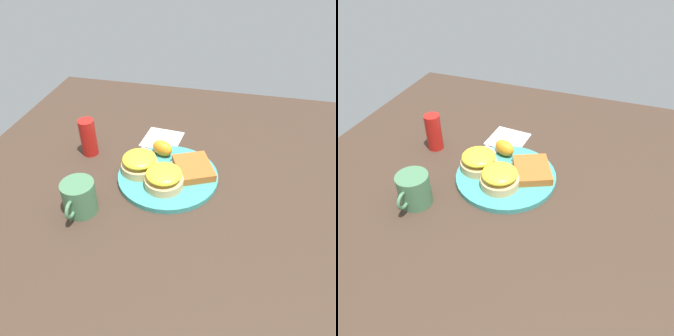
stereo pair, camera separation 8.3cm
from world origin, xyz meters
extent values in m
plane|color=#38281E|center=(0.00, 0.00, 0.00)|extent=(1.10, 1.10, 0.00)
cylinder|color=teal|center=(0.00, 0.00, 0.01)|extent=(0.26, 0.26, 0.01)
cylinder|color=tan|center=(0.00, -0.08, 0.03)|extent=(0.10, 0.10, 0.02)
ellipsoid|color=yellow|center=(0.00, -0.08, 0.05)|extent=(0.09, 0.09, 0.03)
cylinder|color=tan|center=(0.04, 0.00, 0.03)|extent=(0.10, 0.10, 0.02)
ellipsoid|color=yellow|center=(0.04, 0.00, 0.05)|extent=(0.09, 0.09, 0.03)
cube|color=#A95622|center=(-0.03, 0.06, 0.02)|extent=(0.14, 0.13, 0.02)
ellipsoid|color=orange|center=(-0.08, -0.03, 0.04)|extent=(0.05, 0.07, 0.04)
cube|color=silver|center=(-0.03, 0.05, 0.02)|extent=(0.05, 0.11, 0.00)
cube|color=silver|center=(-0.08, -0.08, 0.02)|extent=(0.04, 0.05, 0.00)
cylinder|color=#42704C|center=(0.16, -0.17, 0.04)|extent=(0.08, 0.08, 0.08)
torus|color=#42704C|center=(0.20, -0.17, 0.04)|extent=(0.04, 0.01, 0.04)
cube|color=white|center=(-0.17, -0.06, 0.00)|extent=(0.12, 0.12, 0.00)
cylinder|color=#B21914|center=(-0.06, -0.24, 0.05)|extent=(0.04, 0.04, 0.11)
camera|label=1|loc=(0.63, 0.14, 0.55)|focal=35.00mm
camera|label=2|loc=(0.61, 0.22, 0.55)|focal=35.00mm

